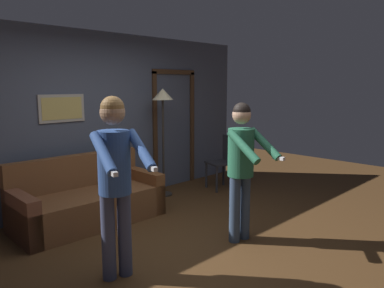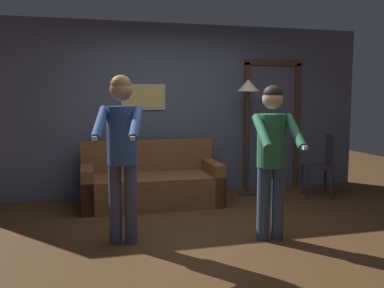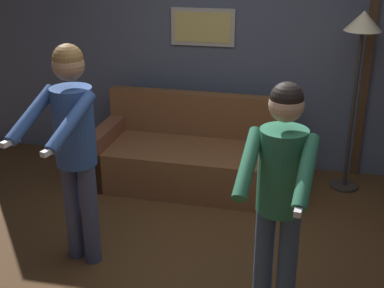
# 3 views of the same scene
# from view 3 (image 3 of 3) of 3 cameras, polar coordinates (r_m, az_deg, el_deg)

# --- Properties ---
(ground_plane) EXTENTS (12.00, 12.00, 0.00)m
(ground_plane) POSITION_cam_3_polar(r_m,az_deg,el_deg) (4.23, 0.97, -13.30)
(ground_plane) COLOR #4D3219
(back_wall_assembly) EXTENTS (6.40, 0.10, 2.60)m
(back_wall_assembly) POSITION_cam_3_polar(r_m,az_deg,el_deg) (5.63, 5.50, 10.28)
(back_wall_assembly) COLOR #4E566A
(back_wall_assembly) RESTS_ON ground_plane
(couch) EXTENTS (1.92, 0.89, 0.87)m
(couch) POSITION_cam_3_polar(r_m,az_deg,el_deg) (5.42, -0.05, -1.49)
(couch) COLOR brown
(couch) RESTS_ON ground_plane
(torchiere_lamp) EXTENTS (0.34, 0.34, 1.76)m
(torchiere_lamp) POSITION_cam_3_polar(r_m,az_deg,el_deg) (5.19, 17.59, 10.31)
(torchiere_lamp) COLOR #332D28
(torchiere_lamp) RESTS_ON ground_plane
(person_standing_left) EXTENTS (0.54, 0.71, 1.72)m
(person_standing_left) POSITION_cam_3_polar(r_m,az_deg,el_deg) (3.96, -12.57, 0.73)
(person_standing_left) COLOR #3E4565
(person_standing_left) RESTS_ON ground_plane
(person_standing_right) EXTENTS (0.48, 0.65, 1.62)m
(person_standing_right) POSITION_cam_3_polar(r_m,az_deg,el_deg) (3.39, 9.41, -4.21)
(person_standing_right) COLOR #384C6A
(person_standing_right) RESTS_ON ground_plane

